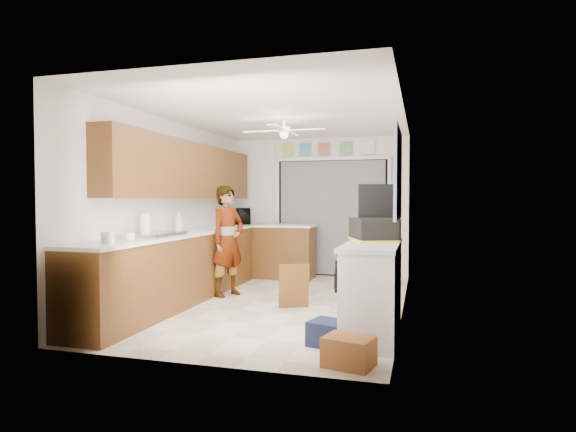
# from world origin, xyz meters

# --- Properties ---
(floor) EXTENTS (5.00, 5.00, 0.00)m
(floor) POSITION_xyz_m (0.00, 0.00, 0.00)
(floor) COLOR beige
(floor) RESTS_ON ground
(ceiling) EXTENTS (5.00, 5.00, 0.00)m
(ceiling) POSITION_xyz_m (0.00, 0.00, 2.50)
(ceiling) COLOR white
(ceiling) RESTS_ON ground
(wall_back) EXTENTS (3.20, 0.00, 3.20)m
(wall_back) POSITION_xyz_m (0.00, 2.50, 1.25)
(wall_back) COLOR white
(wall_back) RESTS_ON ground
(wall_front) EXTENTS (3.20, 0.00, 3.20)m
(wall_front) POSITION_xyz_m (0.00, -2.50, 1.25)
(wall_front) COLOR white
(wall_front) RESTS_ON ground
(wall_left) EXTENTS (0.00, 5.00, 5.00)m
(wall_left) POSITION_xyz_m (-1.60, 0.00, 1.25)
(wall_left) COLOR white
(wall_left) RESTS_ON ground
(wall_right) EXTENTS (0.00, 5.00, 5.00)m
(wall_right) POSITION_xyz_m (1.60, 0.00, 1.25)
(wall_right) COLOR white
(wall_right) RESTS_ON ground
(left_base_cabinets) EXTENTS (0.60, 4.80, 0.90)m
(left_base_cabinets) POSITION_xyz_m (-1.30, 0.00, 0.45)
(left_base_cabinets) COLOR brown
(left_base_cabinets) RESTS_ON floor
(left_countertop) EXTENTS (0.62, 4.80, 0.04)m
(left_countertop) POSITION_xyz_m (-1.29, 0.00, 0.92)
(left_countertop) COLOR white
(left_countertop) RESTS_ON left_base_cabinets
(upper_cabinets) EXTENTS (0.32, 4.00, 0.80)m
(upper_cabinets) POSITION_xyz_m (-1.44, 0.20, 1.80)
(upper_cabinets) COLOR brown
(upper_cabinets) RESTS_ON wall_left
(sink_basin) EXTENTS (0.50, 0.76, 0.06)m
(sink_basin) POSITION_xyz_m (-1.29, -1.00, 0.95)
(sink_basin) COLOR silver
(sink_basin) RESTS_ON left_countertop
(faucet) EXTENTS (0.03, 0.03, 0.22)m
(faucet) POSITION_xyz_m (-1.48, -1.00, 1.05)
(faucet) COLOR silver
(faucet) RESTS_ON left_countertop
(peninsula_base) EXTENTS (1.00, 0.60, 0.90)m
(peninsula_base) POSITION_xyz_m (-0.50, 2.00, 0.45)
(peninsula_base) COLOR brown
(peninsula_base) RESTS_ON floor
(peninsula_top) EXTENTS (1.04, 0.64, 0.04)m
(peninsula_top) POSITION_xyz_m (-0.50, 2.00, 0.92)
(peninsula_top) COLOR white
(peninsula_top) RESTS_ON peninsula_base
(back_opening_recess) EXTENTS (2.00, 0.06, 2.10)m
(back_opening_recess) POSITION_xyz_m (0.25, 2.47, 1.05)
(back_opening_recess) COLOR black
(back_opening_recess) RESTS_ON wall_back
(curtain_panel) EXTENTS (1.90, 0.03, 2.05)m
(curtain_panel) POSITION_xyz_m (0.25, 2.43, 1.05)
(curtain_panel) COLOR gray
(curtain_panel) RESTS_ON wall_back
(door_trim_left) EXTENTS (0.06, 0.04, 2.10)m
(door_trim_left) POSITION_xyz_m (-0.77, 2.44, 1.05)
(door_trim_left) COLOR white
(door_trim_left) RESTS_ON wall_back
(door_trim_right) EXTENTS (0.06, 0.04, 2.10)m
(door_trim_right) POSITION_xyz_m (1.27, 2.44, 1.05)
(door_trim_right) COLOR white
(door_trim_right) RESTS_ON wall_back
(door_trim_head) EXTENTS (2.10, 0.04, 0.06)m
(door_trim_head) POSITION_xyz_m (0.25, 2.44, 2.12)
(door_trim_head) COLOR white
(door_trim_head) RESTS_ON wall_back
(header_frame_0) EXTENTS (0.22, 0.02, 0.22)m
(header_frame_0) POSITION_xyz_m (-0.60, 2.47, 2.30)
(header_frame_0) COLOR #CAD848
(header_frame_0) RESTS_ON wall_back
(header_frame_1) EXTENTS (0.22, 0.02, 0.22)m
(header_frame_1) POSITION_xyz_m (-0.25, 2.47, 2.30)
(header_frame_1) COLOR #479FBE
(header_frame_1) RESTS_ON wall_back
(header_frame_2) EXTENTS (0.22, 0.02, 0.22)m
(header_frame_2) POSITION_xyz_m (0.10, 2.47, 2.30)
(header_frame_2) COLOR #BF6147
(header_frame_2) RESTS_ON wall_back
(header_frame_3) EXTENTS (0.22, 0.02, 0.22)m
(header_frame_3) POSITION_xyz_m (0.50, 2.47, 2.30)
(header_frame_3) COLOR #63AD66
(header_frame_3) RESTS_ON wall_back
(header_frame_4) EXTENTS (0.22, 0.02, 0.22)m
(header_frame_4) POSITION_xyz_m (0.90, 2.47, 2.30)
(header_frame_4) COLOR white
(header_frame_4) RESTS_ON wall_back
(route66_sign) EXTENTS (0.22, 0.02, 0.26)m
(route66_sign) POSITION_xyz_m (-0.95, 2.47, 2.30)
(route66_sign) COLOR silver
(route66_sign) RESTS_ON wall_back
(right_counter_base) EXTENTS (0.50, 1.40, 0.90)m
(right_counter_base) POSITION_xyz_m (1.35, -1.20, 0.45)
(right_counter_base) COLOR white
(right_counter_base) RESTS_ON floor
(right_counter_top) EXTENTS (0.54, 1.44, 0.04)m
(right_counter_top) POSITION_xyz_m (1.34, -1.20, 0.92)
(right_counter_top) COLOR white
(right_counter_top) RESTS_ON right_counter_base
(abstract_painting) EXTENTS (0.03, 1.15, 0.95)m
(abstract_painting) POSITION_xyz_m (1.58, -1.00, 1.65)
(abstract_painting) COLOR #E554B4
(abstract_painting) RESTS_ON wall_right
(ceiling_fan) EXTENTS (1.14, 1.14, 0.24)m
(ceiling_fan) POSITION_xyz_m (0.00, 0.20, 2.32)
(ceiling_fan) COLOR white
(ceiling_fan) RESTS_ON ceiling
(microwave) EXTENTS (0.52, 0.61, 0.29)m
(microwave) POSITION_xyz_m (-1.32, 1.95, 1.08)
(microwave) COLOR black
(microwave) RESTS_ON left_countertop
(soap_bottle) EXTENTS (0.15, 0.15, 0.30)m
(soap_bottle) POSITION_xyz_m (-1.44, -0.10, 1.09)
(soap_bottle) COLOR silver
(soap_bottle) RESTS_ON left_countertop
(cup) EXTENTS (0.14, 0.14, 0.09)m
(cup) POSITION_xyz_m (-1.14, -1.72, 0.99)
(cup) COLOR white
(cup) RESTS_ON left_countertop
(jar_a) EXTENTS (0.11, 0.11, 0.13)m
(jar_a) POSITION_xyz_m (-1.17, -2.00, 1.00)
(jar_a) COLOR silver
(jar_a) RESTS_ON left_countertop
(jar_b) EXTENTS (0.09, 0.09, 0.11)m
(jar_b) POSITION_xyz_m (-1.29, -1.93, 1.00)
(jar_b) COLOR silver
(jar_b) RESTS_ON left_countertop
(paper_towel_roll) EXTENTS (0.16, 0.16, 0.27)m
(paper_towel_roll) POSITION_xyz_m (-1.39, -1.03, 1.08)
(paper_towel_roll) COLOR white
(paper_towel_roll) RESTS_ON left_countertop
(suitcase) EXTENTS (0.60, 0.68, 0.24)m
(suitcase) POSITION_xyz_m (1.32, -0.86, 1.06)
(suitcase) COLOR black
(suitcase) RESTS_ON right_counter_top
(suitcase_rim) EXTENTS (0.62, 0.70, 0.02)m
(suitcase_rim) POSITION_xyz_m (1.32, -0.86, 0.95)
(suitcase_rim) COLOR yellow
(suitcase_rim) RESTS_ON suitcase
(suitcase_lid) EXTENTS (0.40, 0.18, 0.50)m
(suitcase_lid) POSITION_xyz_m (1.32, -0.57, 1.31)
(suitcase_lid) COLOR black
(suitcase_lid) RESTS_ON suitcase
(cardboard_box) EXTENTS (0.45, 0.38, 0.25)m
(cardboard_box) POSITION_xyz_m (1.25, -2.20, 0.12)
(cardboard_box) COLOR #A45A33
(cardboard_box) RESTS_ON floor
(navy_crate) EXTENTS (0.45, 0.41, 0.23)m
(navy_crate) POSITION_xyz_m (1.00, -1.68, 0.12)
(navy_crate) COLOR #141933
(navy_crate) RESTS_ON floor
(cabinet_door_panel) EXTENTS (0.41, 0.28, 0.57)m
(cabinet_door_panel) POSITION_xyz_m (0.27, -0.28, 0.29)
(cabinet_door_panel) COLOR brown
(cabinet_door_panel) RESTS_ON floor
(man) EXTENTS (0.58, 0.68, 1.58)m
(man) POSITION_xyz_m (-0.86, 0.26, 0.79)
(man) COLOR white
(man) RESTS_ON floor
(dog) EXTENTS (0.39, 0.66, 0.49)m
(dog) POSITION_xyz_m (0.66, 1.06, 0.24)
(dog) COLOR black
(dog) RESTS_ON floor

